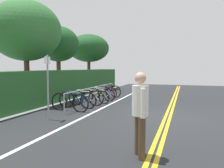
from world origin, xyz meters
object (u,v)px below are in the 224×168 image
bicycle_4 (101,94)px  tree_far_right (58,44)px  bicycle_0 (70,102)px  bicycle_2 (86,98)px  bicycle_1 (77,100)px  bike_rack (94,91)px  bicycle_5 (103,93)px  bicycle_3 (96,96)px  sign_post_near (48,81)px  tree_mid (26,31)px  tree_extra (89,48)px  pedestrian (140,109)px  bicycle_6 (109,91)px

bicycle_4 → tree_far_right: 4.78m
bicycle_0 → bicycle_2: bearing=-1.7°
tree_far_right → bicycle_1: bearing=-139.6°
bike_rack → bicycle_5: 1.57m
bike_rack → bicycle_1: bearing=175.9°
bicycle_1 → bicycle_3: 1.60m
bicycle_0 → sign_post_near: size_ratio=0.81×
bicycle_0 → bicycle_1: bearing=1.5°
bicycle_2 → bicycle_3: bearing=-10.8°
tree_mid → tree_far_right: size_ratio=1.15×
tree_far_right → tree_extra: bearing=-2.5°
bicycle_3 → pedestrian: pedestrian is taller
pedestrian → sign_post_near: 4.13m
bicycle_4 → pedestrian: size_ratio=0.97×
bicycle_4 → bicycle_0: bearing=177.0°
bicycle_6 → tree_far_right: tree_far_right is taller
bicycle_3 → tree_extra: size_ratio=0.36×
bike_rack → bicycle_5: size_ratio=3.35×
pedestrian → bicycle_3: bearing=29.5°
bicycle_4 → tree_extra: (5.75, 3.31, 2.98)m
bicycle_6 → sign_post_near: bearing=-179.8°
bicycle_2 → bike_rack: bearing=-3.4°
bicycle_3 → sign_post_near: size_ratio=0.74×
bicycle_3 → bicycle_4: bearing=2.4°
bicycle_2 → sign_post_near: (-3.01, -0.00, 0.96)m
bicycle_3 → pedestrian: 6.88m
bicycle_1 → bicycle_5: size_ratio=1.00×
bicycle_6 → sign_post_near: sign_post_near is taller
tree_far_right → tree_mid: bearing=-176.3°
bicycle_4 → tree_mid: size_ratio=0.32×
bicycle_4 → bicycle_6: size_ratio=0.96×
tree_far_right → bicycle_0: bearing=-144.2°
bicycle_5 → tree_extra: bearing=31.8°
bicycle_6 → tree_mid: 5.61m
bicycle_2 → pedestrian: pedestrian is taller
tree_mid → bike_rack: bearing=-73.2°
bike_rack → tree_mid: size_ratio=1.16×
bicycle_3 → bicycle_5: (1.55, 0.21, 0.01)m
bicycle_6 → bike_rack: bearing=-178.4°
bike_rack → bicycle_3: (0.00, -0.11, -0.28)m
bicycle_0 → tree_extra: (8.90, 3.14, 2.95)m
bicycle_1 → tree_mid: size_ratio=0.34×
bicycle_0 → bicycle_3: (2.31, -0.20, -0.05)m
sign_post_near → tree_far_right: tree_far_right is taller
bike_rack → bicycle_0: 2.33m
bicycle_0 → sign_post_near: (-1.52, -0.05, 0.95)m
bicycle_0 → bicycle_1: size_ratio=1.02×
tree_extra → bicycle_1: bearing=-159.1°
bicycle_4 → bicycle_2: bearing=175.7°
bicycle_0 → tree_far_right: size_ratio=0.40×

